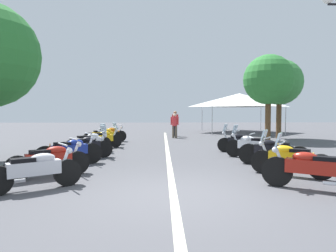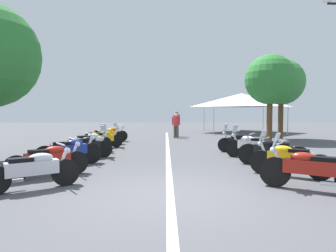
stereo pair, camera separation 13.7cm
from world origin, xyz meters
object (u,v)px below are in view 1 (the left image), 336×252
at_px(motorcycle_right_row_2, 273,151).
at_px(bystander_3, 175,124).
at_px(motorcycle_right_row_1, 289,159).
at_px(event_tent, 239,100).
at_px(motorcycle_right_row_3, 252,146).
at_px(traffic_cone_0, 50,152).
at_px(motorcycle_left_row_5, 102,139).
at_px(motorcycle_left_row_0, 35,170).
at_px(motorcycle_left_row_2, 70,151).
at_px(bystander_2, 175,121).
at_px(motorcycle_right_row_0, 312,169).
at_px(motorcycle_left_row_4, 90,142).
at_px(roadside_tree_1, 279,82).
at_px(motorcycle_left_row_1, 50,160).
at_px(roadside_tree_2, 269,80).
at_px(motorcycle_left_row_7, 109,134).
at_px(motorcycle_left_row_6, 103,136).
at_px(motorcycle_left_row_3, 85,146).
at_px(motorcycle_right_row_4, 240,142).

relative_size(motorcycle_right_row_2, bystander_3, 1.23).
relative_size(motorcycle_right_row_1, event_tent, 0.30).
distance_m(motorcycle_right_row_3, traffic_cone_0, 7.25).
height_order(motorcycle_left_row_5, motorcycle_right_row_2, motorcycle_left_row_5).
relative_size(motorcycle_left_row_0, motorcycle_right_row_2, 0.90).
distance_m(motorcycle_left_row_2, event_tent, 17.57).
height_order(motorcycle_left_row_5, bystander_2, bystander_2).
bearing_deg(motorcycle_right_row_0, motorcycle_left_row_4, -11.87).
bearing_deg(motorcycle_left_row_5, roadside_tree_1, -6.46).
relative_size(motorcycle_left_row_4, motorcycle_right_row_1, 0.90).
xyz_separation_m(motorcycle_left_row_1, bystander_2, (12.53, -3.80, 0.57)).
bearing_deg(motorcycle_left_row_0, roadside_tree_2, 15.35).
bearing_deg(motorcycle_right_row_1, motorcycle_left_row_7, -20.16).
xyz_separation_m(motorcycle_left_row_4, bystander_2, (8.07, -3.87, 0.56)).
bearing_deg(motorcycle_right_row_1, motorcycle_right_row_2, -60.14).
bearing_deg(bystander_3, motorcycle_left_row_2, -9.66).
bearing_deg(motorcycle_left_row_5, motorcycle_right_row_3, -58.40).
bearing_deg(roadside_tree_2, motorcycle_left_row_6, 101.46).
xyz_separation_m(motorcycle_left_row_5, motorcycle_right_row_1, (-6.01, -6.16, 0.01)).
bearing_deg(bystander_3, roadside_tree_1, 96.83).
xyz_separation_m(motorcycle_left_row_2, motorcycle_right_row_3, (1.36, -6.17, 0.00)).
xyz_separation_m(motorcycle_left_row_3, motorcycle_left_row_5, (3.14, 0.04, -0.01)).
xyz_separation_m(motorcycle_left_row_7, roadside_tree_1, (2.10, -10.38, 3.09)).
xyz_separation_m(motorcycle_left_row_0, motorcycle_left_row_2, (2.90, 0.15, 0.02)).
bearing_deg(motorcycle_right_row_3, motorcycle_left_row_3, 33.54).
bearing_deg(roadside_tree_2, motorcycle_right_row_2, 161.17).
height_order(motorcycle_right_row_0, motorcycle_right_row_3, motorcycle_right_row_0).
distance_m(roadside_tree_1, roadside_tree_2, 2.07).
height_order(motorcycle_left_row_1, motorcycle_right_row_1, motorcycle_right_row_1).
distance_m(motorcycle_right_row_0, motorcycle_right_row_3, 4.39).
xyz_separation_m(motorcycle_left_row_2, motorcycle_right_row_4, (2.77, -6.13, -0.01)).
xyz_separation_m(motorcycle_right_row_2, motorcycle_right_row_3, (1.53, 0.19, 0.00)).
height_order(motorcycle_right_row_3, traffic_cone_0, motorcycle_right_row_3).
xyz_separation_m(motorcycle_left_row_3, motorcycle_right_row_2, (-1.42, -6.23, -0.00)).
height_order(motorcycle_right_row_1, roadside_tree_1, roadside_tree_1).
height_order(motorcycle_left_row_4, motorcycle_left_row_7, motorcycle_left_row_4).
distance_m(motorcycle_left_row_0, motorcycle_right_row_4, 8.24).
bearing_deg(motorcycle_left_row_7, motorcycle_right_row_4, -68.61).
bearing_deg(event_tent, motorcycle_left_row_7, 129.38).
distance_m(motorcycle_right_row_4, traffic_cone_0, 7.38).
relative_size(motorcycle_left_row_6, motorcycle_right_row_1, 1.04).
bearing_deg(bystander_2, motorcycle_left_row_2, 125.19).
distance_m(motorcycle_left_row_7, roadside_tree_2, 9.61).
xyz_separation_m(bystander_2, bystander_3, (-1.15, 0.08, -0.11)).
bearing_deg(motorcycle_left_row_7, roadside_tree_2, -30.50).
distance_m(motorcycle_right_row_2, motorcycle_right_row_4, 2.95).
bearing_deg(motorcycle_right_row_4, motorcycle_left_row_0, 71.51).
distance_m(motorcycle_left_row_1, traffic_cone_0, 3.01).
relative_size(motorcycle_right_row_3, bystander_3, 1.12).
distance_m(motorcycle_left_row_0, bystander_2, 14.27).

